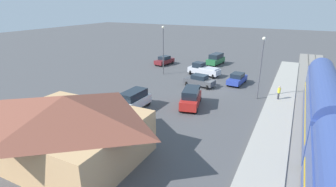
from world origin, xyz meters
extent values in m
plane|color=#4C4C4F|center=(0.00, 0.00, 0.00)|extent=(200.00, 200.00, 0.00)
cube|color=gray|center=(-14.00, 0.00, 0.09)|extent=(4.80, 70.00, 0.18)
cube|color=#59544C|center=(-14.72, 0.00, 0.24)|extent=(0.10, 70.00, 0.12)
cube|color=#59544C|center=(-13.28, 0.00, 0.24)|extent=(0.10, 70.00, 0.12)
cube|color=#A8A399|center=(-10.00, 0.00, 0.15)|extent=(3.20, 46.00, 0.30)
cube|color=#33478C|center=(-14.00, 6.25, 2.15)|extent=(2.90, 18.63, 3.70)
cube|color=gold|center=(-12.54, 6.25, 1.85)|extent=(0.04, 17.14, 0.36)
cylinder|color=#33478C|center=(-14.00, 6.25, 3.90)|extent=(2.75, 17.89, 2.76)
cube|color=tan|center=(4.00, 22.00, 1.74)|extent=(10.88, 8.43, 3.49)
pyramid|color=brown|center=(4.00, 22.00, 4.37)|extent=(11.68, 9.23, 1.76)
cube|color=#4C3323|center=(4.00, 17.75, 1.05)|extent=(1.10, 0.08, 2.10)
cylinder|color=#333338|center=(-9.69, 1.22, 0.72)|extent=(0.22, 0.22, 0.85)
cylinder|color=yellow|center=(-9.69, 1.22, 1.46)|extent=(0.36, 0.36, 0.62)
sphere|color=tan|center=(-9.69, 1.22, 1.89)|extent=(0.24, 0.24, 0.24)
cube|color=#236638|center=(3.33, -14.90, 0.84)|extent=(2.57, 5.11, 1.00)
cube|color=#19232D|center=(3.31, -15.05, 1.78)|extent=(2.15, 3.62, 0.88)
cylinder|color=black|center=(2.72, -12.90, 0.34)|extent=(0.22, 0.68, 0.68)
cylinder|color=black|center=(4.43, -13.12, 0.34)|extent=(0.22, 0.68, 0.68)
cylinder|color=black|center=(2.24, -16.67, 0.34)|extent=(0.22, 0.68, 0.68)
cylinder|color=black|center=(3.94, -16.89, 0.34)|extent=(0.22, 0.68, 0.68)
cube|color=white|center=(5.10, 11.58, 0.84)|extent=(2.12, 4.96, 1.00)
cube|color=#19232D|center=(5.09, 11.43, 1.78)|extent=(1.84, 3.49, 0.88)
cylinder|color=black|center=(4.30, 13.51, 0.34)|extent=(0.22, 0.68, 0.68)
cylinder|color=black|center=(6.02, 13.45, 0.34)|extent=(0.22, 0.68, 0.68)
cylinder|color=black|center=(4.18, 9.71, 0.34)|extent=(0.22, 0.68, 0.68)
cylinder|color=black|center=(5.89, 9.65, 0.34)|extent=(0.22, 0.68, 0.68)
cube|color=silver|center=(2.72, -6.22, 0.84)|extent=(5.65, 2.83, 0.92)
cube|color=#19232D|center=(3.73, -6.39, 1.72)|extent=(1.99, 1.99, 0.84)
cylinder|color=black|center=(4.99, -5.73, 0.38)|extent=(0.22, 0.76, 0.76)
cylinder|color=black|center=(4.70, -7.42, 0.38)|extent=(0.22, 0.76, 0.76)
cylinder|color=black|center=(0.75, -5.01, 0.38)|extent=(0.22, 0.76, 0.76)
cylinder|color=black|center=(0.46, -6.71, 0.38)|extent=(0.22, 0.76, 0.76)
cube|color=silver|center=(1.79, -6.06, 1.40)|extent=(3.24, 2.33, 0.20)
cube|color=#283D9E|center=(-3.45, -3.71, 0.72)|extent=(2.28, 4.66, 0.76)
cube|color=#19232D|center=(-3.45, -3.71, 1.42)|extent=(1.83, 2.31, 0.64)
cylinder|color=black|center=(-2.82, -5.48, 0.34)|extent=(0.22, 0.68, 0.68)
cylinder|color=black|center=(-4.41, -5.32, 0.34)|extent=(0.22, 0.68, 0.68)
cylinder|color=black|center=(-2.48, -2.10, 0.34)|extent=(0.22, 0.68, 0.68)
cylinder|color=black|center=(-4.07, -1.94, 0.34)|extent=(0.22, 0.68, 0.68)
cube|color=maroon|center=(12.49, -10.33, 0.72)|extent=(2.53, 4.74, 0.76)
cube|color=#19232D|center=(12.49, -10.33, 1.42)|extent=(1.94, 2.39, 0.64)
cylinder|color=black|center=(13.01, -12.14, 0.34)|extent=(0.22, 0.68, 0.68)
cylinder|color=black|center=(11.43, -11.88, 0.34)|extent=(0.22, 0.68, 0.68)
cylinder|color=black|center=(13.55, -8.78, 0.34)|extent=(0.22, 0.68, 0.68)
cylinder|color=black|center=(11.97, -8.53, 0.34)|extent=(0.22, 0.68, 0.68)
cube|color=#47494F|center=(1.34, -0.26, 0.72)|extent=(4.69, 2.37, 0.76)
cube|color=#19232D|center=(1.34, -0.26, 1.42)|extent=(2.34, 1.87, 0.64)
cylinder|color=black|center=(-0.44, -0.85, 0.34)|extent=(0.22, 0.68, 0.68)
cylinder|color=black|center=(-0.25, 0.74, 0.34)|extent=(0.22, 0.68, 0.68)
cylinder|color=black|center=(2.94, -1.26, 0.34)|extent=(0.22, 0.68, 0.68)
cylinder|color=black|center=(3.13, 0.33, 0.34)|extent=(0.22, 0.68, 0.68)
cube|color=red|center=(-0.56, 7.81, 0.84)|extent=(3.05, 5.22, 1.00)
cube|color=#19232D|center=(-0.52, 7.67, 1.78)|extent=(2.48, 3.74, 0.88)
cylinder|color=black|center=(-1.84, 9.46, 0.34)|extent=(0.22, 0.68, 0.68)
cylinder|color=black|center=(-0.17, 9.86, 0.34)|extent=(0.22, 0.68, 0.68)
cylinder|color=black|center=(-0.95, 5.77, 0.34)|extent=(0.22, 0.68, 0.68)
cylinder|color=black|center=(0.72, 6.17, 0.34)|extent=(0.22, 0.68, 0.68)
cylinder|color=#515156|center=(-7.20, 1.45, 3.76)|extent=(0.16, 0.16, 7.52)
sphere|color=#EAE5C6|center=(-7.20, 1.45, 7.70)|extent=(0.44, 0.44, 0.44)
cylinder|color=#515156|center=(9.32, -3.89, 3.89)|extent=(0.16, 0.16, 7.78)
sphere|color=#EAE5C6|center=(9.32, -3.89, 7.96)|extent=(0.44, 0.44, 0.44)
camera|label=1|loc=(-11.04, 34.50, 11.77)|focal=27.54mm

